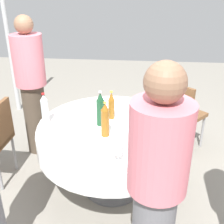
{
  "coord_description": "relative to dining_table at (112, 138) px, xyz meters",
  "views": [
    {
      "loc": [
        2.27,
        0.23,
        1.94
      ],
      "look_at": [
        0.0,
        0.0,
        0.86
      ],
      "focal_mm": 45.19,
      "sensor_mm": 36.0,
      "label": 1
    }
  ],
  "objects": [
    {
      "name": "plate_far",
      "position": [
        -0.27,
        0.23,
        0.16
      ],
      "size": [
        0.2,
        0.2,
        0.04
      ],
      "color": "white",
      "rests_on": "dining_table"
    },
    {
      "name": "chair_left",
      "position": [
        -0.83,
        0.75,
        -0.07
      ],
      "size": [
        0.57,
        0.57,
        0.87
      ],
      "rotation": [
        0.0,
        0.0,
        0.83
      ],
      "color": "brown",
      "rests_on": "ground_plane"
    },
    {
      "name": "wine_glass_front",
      "position": [
        -0.03,
        0.21,
        0.25
      ],
      "size": [
        0.07,
        0.07,
        0.15
      ],
      "color": "white",
      "rests_on": "dining_table"
    },
    {
      "name": "folded_napkin",
      "position": [
        -0.43,
        -0.12,
        0.16
      ],
      "size": [
        0.19,
        0.19,
        0.02
      ],
      "primitive_type": "cube",
      "rotation": [
        0.0,
        0.0,
        -0.45
      ],
      "color": "white",
      "rests_on": "dining_table"
    },
    {
      "name": "wine_glass_north",
      "position": [
        0.58,
        0.1,
        0.24
      ],
      "size": [
        0.07,
        0.07,
        0.13
      ],
      "color": "white",
      "rests_on": "dining_table"
    },
    {
      "name": "person_near",
      "position": [
        0.98,
        0.35,
        0.25
      ],
      "size": [
        0.34,
        0.34,
        1.6
      ],
      "rotation": [
        0.0,
        0.0,
        -1.22
      ],
      "color": "slate",
      "rests_on": "ground_plane"
    },
    {
      "name": "tent_pole_secondary",
      "position": [
        -1.77,
        -1.72,
        0.61
      ],
      "size": [
        0.07,
        0.07,
        2.4
      ],
      "primitive_type": "cylinder",
      "color": "#B2B5B7",
      "rests_on": "ground_plane"
    },
    {
      "name": "ground_plane",
      "position": [
        0.0,
        0.0,
        -0.59
      ],
      "size": [
        10.0,
        10.0,
        0.0
      ],
      "primitive_type": "plane",
      "color": "gray"
    },
    {
      "name": "dining_table",
      "position": [
        0.0,
        0.0,
        0.0
      ],
      "size": [
        1.38,
        1.38,
        0.74
      ],
      "color": "white",
      "rests_on": "ground_plane"
    },
    {
      "name": "bottle_clear_outer",
      "position": [
        0.04,
        -0.61,
        0.29
      ],
      "size": [
        0.06,
        0.06,
        0.29
      ],
      "color": "silver",
      "rests_on": "dining_table"
    },
    {
      "name": "plate_rear",
      "position": [
        0.41,
        0.25,
        0.16
      ],
      "size": [
        0.24,
        0.24,
        0.04
      ],
      "color": "white",
      "rests_on": "dining_table"
    },
    {
      "name": "wine_glass_south",
      "position": [
        0.09,
        0.47,
        0.25
      ],
      "size": [
        0.07,
        0.07,
        0.14
      ],
      "color": "white",
      "rests_on": "dining_table"
    },
    {
      "name": "spoon_west",
      "position": [
        -0.19,
        -0.25,
        0.15
      ],
      "size": [
        0.16,
        0.1,
        0.0
      ],
      "primitive_type": "cube",
      "rotation": [
        0.0,
        0.0,
        5.76
      ],
      "color": "silver",
      "rests_on": "dining_table"
    },
    {
      "name": "bottle_dark_green_near",
      "position": [
        0.03,
        -0.1,
        0.3
      ],
      "size": [
        0.07,
        0.07,
        0.32
      ],
      "color": "#194728",
      "rests_on": "dining_table"
    },
    {
      "name": "bottle_amber_west",
      "position": [
        0.22,
        -0.04,
        0.29
      ],
      "size": [
        0.07,
        0.07,
        0.31
      ],
      "color": "#8C5619",
      "rests_on": "dining_table"
    },
    {
      "name": "bottle_amber_south",
      "position": [
        -0.12,
        -0.02,
        0.28
      ],
      "size": [
        0.06,
        0.06,
        0.27
      ],
      "color": "#8C5619",
      "rests_on": "dining_table"
    },
    {
      "name": "person_outer",
      "position": [
        -0.64,
        -0.98,
        0.25
      ],
      "size": [
        0.34,
        0.34,
        1.61
      ],
      "rotation": [
        0.0,
        0.0,
        2.56
      ],
      "color": "#4C3F33",
      "rests_on": "ground_plane"
    }
  ]
}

